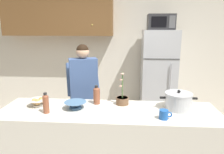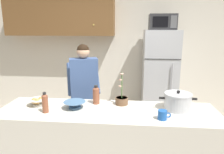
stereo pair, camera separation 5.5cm
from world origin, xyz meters
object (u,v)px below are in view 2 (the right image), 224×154
object	(u,v)px
person_near_pot	(84,85)
bread_bowl	(38,101)
microwave	(162,22)
empty_bowl	(75,104)
potted_orchid	(122,100)
refrigerator	(159,77)
cooking_pot	(178,101)
bottle_near_edge	(96,95)
bottle_mid_counter	(45,103)
coffee_mug	(163,115)

from	to	relation	value
person_near_pot	bread_bowl	xyz separation A→B (m)	(-0.39, -0.72, -0.01)
microwave	empty_bowl	xyz separation A→B (m)	(-1.18, -1.80, -0.95)
person_near_pot	potted_orchid	distance (m)	0.84
microwave	bread_bowl	world-z (taller)	microwave
refrigerator	person_near_pot	bearing A→B (deg)	-139.60
microwave	cooking_pot	distance (m)	1.95
bottle_near_edge	refrigerator	bearing A→B (deg)	59.80
microwave	potted_orchid	xyz separation A→B (m)	(-0.65, -1.63, -0.94)
refrigerator	person_near_pot	size ratio (longest dim) A/B	1.12
cooking_pot	microwave	bearing A→B (deg)	89.18
bread_bowl	empty_bowl	world-z (taller)	bread_bowl
empty_bowl	bottle_near_edge	size ratio (longest dim) A/B	1.11
bread_bowl	cooking_pot	bearing A→B (deg)	1.07
bottle_mid_counter	cooking_pot	bearing A→B (deg)	8.61
microwave	cooking_pot	bearing A→B (deg)	-90.82
person_near_pot	bread_bowl	distance (m)	0.82
person_near_pot	refrigerator	bearing A→B (deg)	40.40
bread_bowl	bottle_near_edge	size ratio (longest dim) A/B	0.97
empty_bowl	bottle_mid_counter	world-z (taller)	bottle_mid_counter
microwave	coffee_mug	size ratio (longest dim) A/B	3.66
empty_bowl	bread_bowl	bearing A→B (deg)	174.52
potted_orchid	bottle_mid_counter	bearing A→B (deg)	-158.44
empty_bowl	potted_orchid	world-z (taller)	potted_orchid
cooking_pot	bottle_near_edge	bearing A→B (deg)	173.91
coffee_mug	bread_bowl	xyz separation A→B (m)	(-1.41, 0.25, 0.00)
empty_bowl	bottle_near_edge	xyz separation A→B (m)	(0.22, 0.17, 0.06)
microwave	bread_bowl	distance (m)	2.58
bottle_mid_counter	coffee_mug	bearing A→B (deg)	-2.89
microwave	bread_bowl	xyz separation A→B (m)	(-1.63, -1.76, -0.94)
empty_bowl	bottle_mid_counter	bearing A→B (deg)	-153.01
empty_bowl	bottle_mid_counter	xyz separation A→B (m)	(-0.28, -0.14, 0.06)
refrigerator	bread_bowl	bearing A→B (deg)	-132.51
cooking_pot	empty_bowl	size ratio (longest dim) A/B	1.63
cooking_pot	bread_bowl	bearing A→B (deg)	-178.93
refrigerator	empty_bowl	size ratio (longest dim) A/B	7.04
cooking_pot	bottle_mid_counter	xyz separation A→B (m)	(-1.44, -0.22, 0.02)
microwave	empty_bowl	distance (m)	2.36
bread_bowl	potted_orchid	bearing A→B (deg)	7.66
person_near_pot	coffee_mug	world-z (taller)	person_near_pot
bread_bowl	bottle_mid_counter	distance (m)	0.26
cooking_pot	empty_bowl	distance (m)	1.16
coffee_mug	potted_orchid	bearing A→B (deg)	138.28
microwave	bottle_mid_counter	size ratio (longest dim) A/B	2.11
person_near_pot	potted_orchid	xyz separation A→B (m)	(0.59, -0.59, -0.01)
cooking_pot	bread_bowl	size ratio (longest dim) A/B	1.87
empty_bowl	potted_orchid	xyz separation A→B (m)	(0.53, 0.18, 0.01)
refrigerator	coffee_mug	size ratio (longest dim) A/B	13.54
microwave	potted_orchid	world-z (taller)	microwave
empty_bowl	refrigerator	bearing A→B (deg)	57.14
cooking_pot	refrigerator	bearing A→B (deg)	89.19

